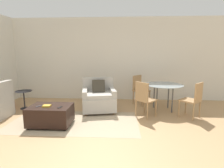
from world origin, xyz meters
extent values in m
plane|color=tan|center=(0.00, 0.00, 0.00)|extent=(20.00, 20.00, 0.00)
cube|color=silver|center=(0.00, 3.23, 1.38)|extent=(12.00, 0.06, 2.75)
cube|color=tan|center=(-0.58, 1.08, 0.00)|extent=(2.95, 1.48, 0.00)
cube|color=beige|center=(-0.58, 0.59, 0.00)|extent=(2.89, 0.05, 0.00)
cube|color=beige|center=(-0.58, 0.84, 0.00)|extent=(2.89, 0.05, 0.00)
cube|color=beige|center=(-0.58, 1.08, 0.00)|extent=(2.89, 0.05, 0.00)
cube|color=beige|center=(-0.58, 1.33, 0.00)|extent=(2.89, 0.05, 0.00)
cube|color=beige|center=(-0.58, 1.58, 0.00)|extent=(2.89, 0.05, 0.00)
cube|color=#B2ADA3|center=(-0.10, 1.89, 0.24)|extent=(1.02, 0.98, 0.37)
cube|color=#B2ADA3|center=(-0.10, 1.86, 0.48)|extent=(0.76, 0.82, 0.10)
cube|color=#B2ADA3|center=(-0.17, 2.24, 0.66)|extent=(0.88, 0.28, 0.47)
cube|color=#B2ADA3|center=(-0.47, 1.82, 0.53)|extent=(0.26, 0.77, 0.20)
cube|color=#B2ADA3|center=(0.27, 1.96, 0.53)|extent=(0.26, 0.77, 0.20)
cylinder|color=brown|center=(-0.39, 1.50, 0.03)|extent=(0.05, 0.05, 0.06)
cylinder|color=brown|center=(0.31, 1.63, 0.03)|extent=(0.05, 0.05, 0.06)
cylinder|color=brown|center=(-0.52, 2.15, 0.03)|extent=(0.05, 0.05, 0.06)
cylinder|color=brown|center=(0.18, 2.29, 0.03)|extent=(0.05, 0.05, 0.06)
cube|color=#383328|center=(-0.12, 1.99, 0.68)|extent=(0.38, 0.27, 0.36)
cube|color=black|center=(-1.05, 0.87, 0.24)|extent=(0.90, 0.63, 0.41)
cylinder|color=black|center=(-1.45, 0.61, 0.02)|extent=(0.04, 0.04, 0.04)
cylinder|color=black|center=(-0.65, 0.61, 0.02)|extent=(0.04, 0.04, 0.04)
cylinder|color=black|center=(-1.45, 1.14, 0.02)|extent=(0.04, 0.04, 0.04)
cylinder|color=black|center=(-0.65, 1.14, 0.02)|extent=(0.04, 0.04, 0.04)
cube|color=gold|center=(-1.10, 0.82, 0.46)|extent=(0.17, 0.15, 0.03)
cube|color=#333338|center=(-1.28, 0.82, 0.45)|extent=(0.11, 0.14, 0.01)
cube|color=black|center=(-0.79, 0.77, 0.45)|extent=(0.08, 0.14, 0.01)
cylinder|color=maroon|center=(-2.76, 1.97, 0.13)|extent=(0.32, 0.32, 0.26)
cylinder|color=black|center=(-2.76, 1.97, 0.25)|extent=(0.30, 0.30, 0.02)
cone|color=#286033|center=(-2.68, 1.96, 0.50)|extent=(0.05, 0.12, 0.49)
cone|color=#286033|center=(-2.70, 2.03, 0.52)|extent=(0.10, 0.10, 0.53)
cone|color=#286033|center=(-2.75, 2.02, 0.54)|extent=(0.07, 0.05, 0.56)
cone|color=#286033|center=(-2.79, 2.01, 0.50)|extent=(0.09, 0.08, 0.48)
cone|color=#286033|center=(-2.83, 2.01, 0.51)|extent=(0.05, 0.06, 0.51)
cone|color=#286033|center=(-2.79, 1.95, 0.54)|extent=(0.06, 0.08, 0.57)
cone|color=#286033|center=(-2.78, 1.93, 0.59)|extent=(0.07, 0.07, 0.66)
cone|color=#286033|center=(-2.75, 1.91, 0.50)|extent=(0.10, 0.05, 0.49)
cone|color=#286033|center=(-2.70, 1.92, 0.51)|extent=(0.07, 0.08, 0.51)
cylinder|color=black|center=(-2.28, 1.98, 0.52)|extent=(0.45, 0.45, 0.02)
cylinder|color=black|center=(-2.28, 1.98, 0.26)|extent=(0.04, 0.04, 0.49)
cylinder|color=black|center=(-2.28, 1.98, 0.01)|extent=(0.25, 0.25, 0.02)
cylinder|color=#99A8AD|center=(1.67, 2.08, 0.73)|extent=(1.06, 1.06, 0.01)
cylinder|color=#59595B|center=(1.47, 1.88, 0.36)|extent=(0.04, 0.04, 0.72)
cylinder|color=#59595B|center=(1.88, 1.88, 0.36)|extent=(0.04, 0.04, 0.72)
cylinder|color=#59595B|center=(1.47, 2.29, 0.36)|extent=(0.04, 0.04, 0.72)
cylinder|color=#59595B|center=(1.88, 2.29, 0.36)|extent=(0.04, 0.04, 0.72)
cube|color=tan|center=(1.14, 1.55, 0.43)|extent=(0.59, 0.59, 0.03)
cube|color=tan|center=(1.00, 1.41, 0.68)|extent=(0.29, 0.29, 0.45)
cylinder|color=tan|center=(1.39, 1.55, 0.21)|extent=(0.03, 0.03, 0.42)
cylinder|color=tan|center=(1.14, 1.80, 0.21)|extent=(0.03, 0.03, 0.42)
cylinder|color=tan|center=(1.14, 1.29, 0.21)|extent=(0.03, 0.03, 0.42)
cylinder|color=tan|center=(0.88, 1.55, 0.21)|extent=(0.03, 0.03, 0.42)
cube|color=tan|center=(2.21, 1.55, 0.43)|extent=(0.59, 0.59, 0.03)
cube|color=tan|center=(2.34, 1.41, 0.68)|extent=(0.29, 0.29, 0.45)
cylinder|color=tan|center=(2.21, 1.80, 0.21)|extent=(0.03, 0.03, 0.42)
cylinder|color=tan|center=(1.96, 1.55, 0.21)|extent=(0.03, 0.03, 0.42)
cylinder|color=tan|center=(2.47, 1.55, 0.21)|extent=(0.03, 0.03, 0.42)
cylinder|color=tan|center=(2.21, 1.29, 0.21)|extent=(0.03, 0.03, 0.42)
cube|color=tan|center=(1.14, 2.62, 0.43)|extent=(0.59, 0.59, 0.03)
cube|color=tan|center=(1.00, 2.76, 0.68)|extent=(0.29, 0.29, 0.45)
cylinder|color=tan|center=(1.14, 2.37, 0.21)|extent=(0.03, 0.03, 0.42)
cylinder|color=tan|center=(1.39, 2.62, 0.21)|extent=(0.03, 0.03, 0.42)
cylinder|color=tan|center=(0.88, 2.62, 0.21)|extent=(0.03, 0.03, 0.42)
cylinder|color=tan|center=(1.14, 2.88, 0.21)|extent=(0.03, 0.03, 0.42)
camera|label=1|loc=(0.52, -2.73, 1.59)|focal=28.00mm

